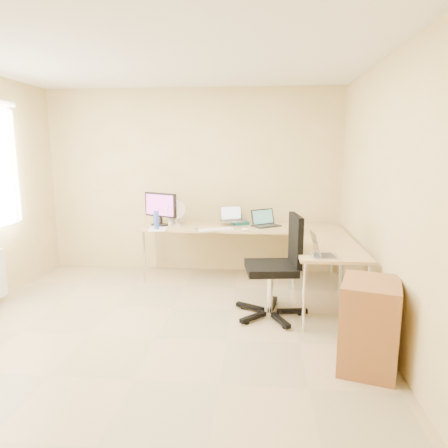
# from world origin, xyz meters

# --- Properties ---
(floor) EXTENTS (4.50, 4.50, 0.00)m
(floor) POSITION_xyz_m (0.00, 0.00, 0.00)
(floor) COLOR tan
(floor) RESTS_ON ground
(ceiling) EXTENTS (4.50, 4.50, 0.00)m
(ceiling) POSITION_xyz_m (0.00, 0.00, 2.60)
(ceiling) COLOR white
(ceiling) RESTS_ON ground
(wall_back) EXTENTS (4.50, 0.00, 4.50)m
(wall_back) POSITION_xyz_m (0.00, 2.25, 1.30)
(wall_back) COLOR beige
(wall_back) RESTS_ON ground
(wall_right) EXTENTS (0.00, 4.50, 4.50)m
(wall_right) POSITION_xyz_m (2.10, 0.00, 1.30)
(wall_right) COLOR beige
(wall_right) RESTS_ON ground
(desk_main) EXTENTS (2.65, 0.70, 0.73)m
(desk_main) POSITION_xyz_m (0.72, 1.85, 0.36)
(desk_main) COLOR tan
(desk_main) RESTS_ON ground
(desk_return) EXTENTS (0.70, 1.30, 0.73)m
(desk_return) POSITION_xyz_m (1.70, 0.85, 0.36)
(desk_return) COLOR tan
(desk_return) RESTS_ON ground
(monitor) EXTENTS (0.54, 0.39, 0.45)m
(monitor) POSITION_xyz_m (-0.38, 1.85, 0.95)
(monitor) COLOR black
(monitor) RESTS_ON desk_main
(book_stack) EXTENTS (0.29, 0.33, 0.05)m
(book_stack) POSITION_xyz_m (0.68, 2.05, 0.75)
(book_stack) COLOR #135A58
(book_stack) RESTS_ON desk_main
(laptop_center) EXTENTS (0.39, 0.35, 0.21)m
(laptop_center) POSITION_xyz_m (0.60, 1.97, 0.88)
(laptop_center) COLOR #A4A1B0
(laptop_center) RESTS_ON desk_main
(laptop_black) EXTENTS (0.45, 0.43, 0.23)m
(laptop_black) POSITION_xyz_m (1.06, 1.89, 0.84)
(laptop_black) COLOR black
(laptop_black) RESTS_ON desk_main
(keyboard) EXTENTS (0.46, 0.29, 0.02)m
(keyboard) POSITION_xyz_m (0.41, 1.55, 0.74)
(keyboard) COLOR white
(keyboard) RESTS_ON desk_main
(mouse) EXTENTS (0.12, 0.10, 0.04)m
(mouse) POSITION_xyz_m (0.78, 1.55, 0.75)
(mouse) COLOR white
(mouse) RESTS_ON desk_main
(mug) EXTENTS (0.10, 0.10, 0.08)m
(mug) POSITION_xyz_m (-0.24, 1.81, 0.77)
(mug) COLOR silver
(mug) RESTS_ON desk_main
(cd_stack) EXTENTS (0.12, 0.12, 0.03)m
(cd_stack) POSITION_xyz_m (0.16, 1.55, 0.74)
(cd_stack) COLOR silver
(cd_stack) RESTS_ON desk_main
(water_bottle) EXTENTS (0.08, 0.08, 0.24)m
(water_bottle) POSITION_xyz_m (-0.37, 1.55, 0.85)
(water_bottle) COLOR blue
(water_bottle) RESTS_ON desk_main
(papers) EXTENTS (0.26, 0.33, 0.01)m
(papers) POSITION_xyz_m (-0.36, 1.55, 0.73)
(papers) COLOR white
(papers) RESTS_ON desk_main
(white_box) EXTENTS (0.22, 0.19, 0.07)m
(white_box) POSITION_xyz_m (-0.21, 2.05, 0.76)
(white_box) COLOR silver
(white_box) RESTS_ON desk_main
(desk_fan) EXTENTS (0.33, 0.33, 0.32)m
(desk_fan) POSITION_xyz_m (-0.16, 1.85, 0.89)
(desk_fan) COLOR white
(desk_fan) RESTS_ON desk_main
(black_cup) EXTENTS (0.08, 0.08, 0.13)m
(black_cup) POSITION_xyz_m (1.42, 1.55, 0.80)
(black_cup) COLOR black
(black_cup) RESTS_ON desk_main
(laptop_return) EXTENTS (0.32, 0.27, 0.20)m
(laptop_return) POSITION_xyz_m (1.60, 0.36, 0.83)
(laptop_return) COLOR silver
(laptop_return) RESTS_ON desk_return
(office_chair) EXTENTS (0.75, 0.75, 1.11)m
(office_chair) POSITION_xyz_m (1.08, 0.61, 0.50)
(office_chair) COLOR black
(office_chair) RESTS_ON ground
(cabinet) EXTENTS (0.57, 0.64, 0.74)m
(cabinet) POSITION_xyz_m (1.85, -0.36, 0.36)
(cabinet) COLOR brown
(cabinet) RESTS_ON ground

